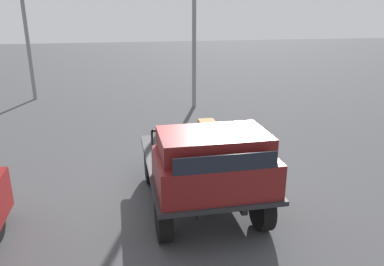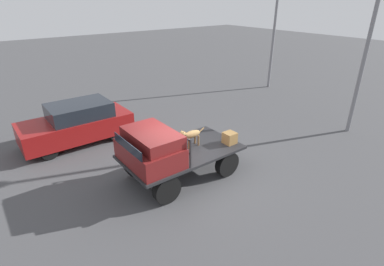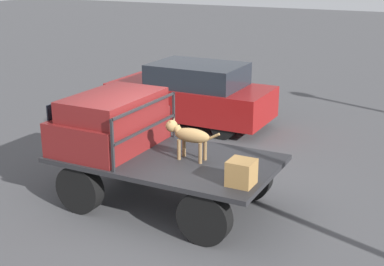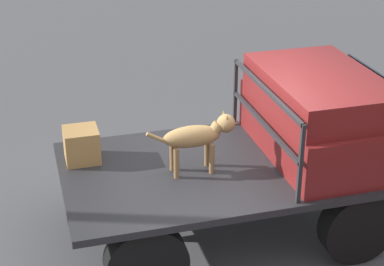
% 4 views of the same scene
% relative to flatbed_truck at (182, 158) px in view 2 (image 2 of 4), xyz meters
% --- Properties ---
extents(ground_plane, '(80.00, 80.00, 0.00)m').
position_rel_flatbed_truck_xyz_m(ground_plane, '(0.00, 0.00, -0.64)').
color(ground_plane, '#474749').
extents(flatbed_truck, '(3.74, 2.10, 0.90)m').
position_rel_flatbed_truck_xyz_m(flatbed_truck, '(0.00, 0.00, 0.00)').
color(flatbed_truck, black).
rests_on(flatbed_truck, ground).
extents(truck_cab, '(1.36, 1.98, 0.96)m').
position_rel_flatbed_truck_xyz_m(truck_cab, '(1.11, 0.00, 0.71)').
color(truck_cab, maroon).
rests_on(truck_cab, flatbed_truck).
extents(truck_headboard, '(0.04, 1.98, 0.86)m').
position_rel_flatbed_truck_xyz_m(truck_headboard, '(0.39, 0.00, 0.83)').
color(truck_headboard, '#232326').
rests_on(truck_headboard, flatbed_truck).
extents(dog, '(1.02, 0.24, 0.67)m').
position_rel_flatbed_truck_xyz_m(dog, '(-0.38, -0.06, 0.68)').
color(dog, brown).
rests_on(dog, flatbed_truck).
extents(cargo_crate, '(0.38, 0.38, 0.38)m').
position_rel_flatbed_truck_xyz_m(cargo_crate, '(-1.58, 0.52, 0.45)').
color(cargo_crate, olive).
rests_on(cargo_crate, flatbed_truck).
extents(parked_sedan, '(4.14, 1.81, 1.59)m').
position_rel_flatbed_truck_xyz_m(parked_sedan, '(1.83, -4.51, 0.16)').
color(parked_sedan, black).
rests_on(parked_sedan, ground).
extents(light_pole_near, '(0.47, 0.47, 7.47)m').
position_rel_flatbed_truck_xyz_m(light_pole_near, '(-7.82, 1.50, 4.26)').
color(light_pole_near, gray).
rests_on(light_pole_near, ground).
extents(light_pole_far, '(0.43, 0.43, 6.25)m').
position_rel_flatbed_truck_xyz_m(light_pole_far, '(-10.55, -5.14, 3.40)').
color(light_pole_far, gray).
rests_on(light_pole_far, ground).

